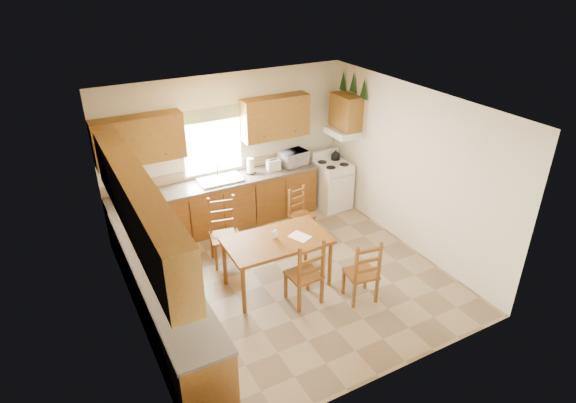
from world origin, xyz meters
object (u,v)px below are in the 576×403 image
microwave (294,158)px  chair_far_right (302,213)px  chair_near_right (361,269)px  dining_table (277,262)px  chair_far_left (225,233)px  chair_near_left (304,270)px  stove (332,185)px

microwave → chair_far_right: (-0.35, -0.92, -0.63)m
chair_near_right → dining_table: bearing=-34.3°
microwave → chair_far_left: size_ratio=0.42×
dining_table → chair_far_left: (-0.44, 0.93, 0.14)m
chair_far_right → chair_near_right: bearing=-102.6°
dining_table → chair_far_left: 1.04m
dining_table → chair_near_right: (0.90, -0.85, 0.10)m
chair_far_right → chair_near_left: bearing=-127.2°
dining_table → chair_far_left: bearing=117.0°
chair_far_left → chair_far_right: 1.51m
stove → chair_far_right: size_ratio=1.03×
chair_near_left → chair_far_left: (-0.60, 1.45, 0.02)m
stove → chair_near_left: (-1.96, -2.27, 0.08)m
chair_far_left → chair_far_right: size_ratio=1.26×
chair_near_left → chair_far_right: 1.85m
dining_table → chair_far_right: size_ratio=1.73×
dining_table → stove: bearing=41.0°
stove → microwave: microwave is taller
microwave → stove: bearing=-29.5°
stove → chair_far_left: 2.69m
stove → chair_far_left: chair_far_left is taller
microwave → chair_near_right: bearing=-108.8°
microwave → chair_far_right: microwave is taller
stove → dining_table: bearing=-141.8°
chair_near_left → chair_far_right: chair_near_left is taller
microwave → chair_near_left: size_ratio=0.44×
stove → chair_far_left: size_ratio=0.82×
dining_table → chair_far_right: (1.05, 1.09, 0.03)m
stove → dining_table: size_ratio=0.59×
microwave → chair_far_right: bearing=-119.6°
dining_table → chair_far_left: chair_far_left is taller
stove → dining_table: (-2.11, -1.75, -0.04)m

